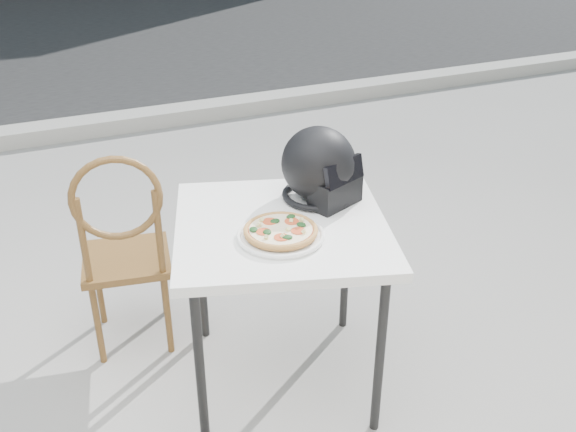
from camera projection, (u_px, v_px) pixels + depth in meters
name	position (u px, v px, depth m)	size (l,w,h in m)	color
ground	(133.00, 378.00, 2.63)	(80.00, 80.00, 0.00)	gray
street_asphalt	(17.00, 37.00, 8.28)	(30.00, 8.00, 0.00)	black
curb	(50.00, 132.00, 5.02)	(30.00, 0.25, 0.12)	gray
cafe_table_main	(281.00, 238.00, 2.34)	(0.95, 0.95, 0.72)	white
plate	(281.00, 235.00, 2.21)	(0.39, 0.39, 0.02)	white
pizza	(281.00, 230.00, 2.20)	(0.33, 0.33, 0.03)	#C08946
helmet	(320.00, 168.00, 2.42)	(0.36, 0.37, 0.29)	black
cafe_chair_main	(123.00, 243.00, 2.58)	(0.41, 0.41, 0.93)	brown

